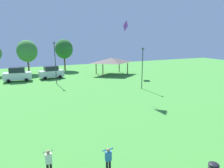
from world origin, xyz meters
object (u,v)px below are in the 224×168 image
object	(u,v)px
kite_flying_3	(126,26)
light_post_0	(55,61)
park_pavilion	(112,60)
treeline_tree_3	(64,49)
parked_car_second_from_left	(51,72)
parked_car_leftmost	(17,75)
person_standing_mid_field	(108,159)
light_post_1	(142,66)
person_standing_near_foreground	(49,161)
treeline_tree_2	(27,51)

from	to	relation	value
kite_flying_3	light_post_0	world-z (taller)	kite_flying_3
park_pavilion	treeline_tree_3	size ratio (longest dim) A/B	0.98
light_post_0	treeline_tree_3	size ratio (longest dim) A/B	0.95
treeline_tree_3	parked_car_second_from_left	bearing A→B (deg)	-115.84
parked_car_leftmost	light_post_0	size ratio (longest dim) A/B	0.69
person_standing_mid_field	light_post_1	xyz separation A→B (m)	(12.63, 16.19, 2.67)
person_standing_near_foreground	treeline_tree_2	size ratio (longest dim) A/B	0.23
person_standing_near_foreground	light_post_0	bearing A→B (deg)	58.78
light_post_0	light_post_1	distance (m)	14.69
light_post_0	park_pavilion	bearing A→B (deg)	19.67
light_post_1	treeline_tree_2	size ratio (longest dim) A/B	0.86
kite_flying_3	park_pavilion	world-z (taller)	kite_flying_3
park_pavilion	light_post_1	xyz separation A→B (m)	(-0.88, -13.47, 0.49)
park_pavilion	light_post_1	bearing A→B (deg)	-93.73
light_post_1	person_standing_mid_field	bearing A→B (deg)	-127.96
parked_car_second_from_left	treeline_tree_3	world-z (taller)	treeline_tree_3
treeline_tree_2	parked_car_leftmost	bearing A→B (deg)	-105.15
light_post_1	treeline_tree_3	xyz separation A→B (m)	(-7.24, 23.44, 1.57)
person_standing_mid_field	kite_flying_3	xyz separation A→B (m)	(16.22, 28.60, 9.34)
person_standing_near_foreground	parked_car_second_from_left	bearing A→B (deg)	60.76
person_standing_mid_field	light_post_1	bearing A→B (deg)	37.47
parked_car_second_from_left	person_standing_mid_field	bearing A→B (deg)	-99.04
light_post_1	kite_flying_3	bearing A→B (deg)	73.85
parked_car_leftmost	light_post_1	xyz separation A→B (m)	(17.71, -13.95, 2.31)
parked_car_second_from_left	person_standing_near_foreground	bearing A→B (deg)	-105.34
light_post_1	treeline_tree_2	distance (m)	26.98
person_standing_mid_field	park_pavilion	distance (m)	32.66
person_standing_near_foreground	treeline_tree_3	bearing A→B (deg)	56.21
kite_flying_3	park_pavilion	size ratio (longest dim) A/B	0.29
kite_flying_3	parked_car_leftmost	bearing A→B (deg)	175.88
parked_car_second_from_left	treeline_tree_2	distance (m)	9.46
parked_car_leftmost	parked_car_second_from_left	world-z (taller)	parked_car_leftmost
person_standing_near_foreground	kite_flying_3	xyz separation A→B (m)	(19.44, 27.49, 9.30)
person_standing_mid_field	light_post_0	size ratio (longest dim) A/B	0.23
person_standing_mid_field	light_post_0	xyz separation A→B (m)	(1.04, 25.20, 3.06)
person_standing_near_foreground	park_pavilion	size ratio (longest dim) A/B	0.23
treeline_tree_2	light_post_0	bearing A→B (deg)	-73.18
kite_flying_3	parked_car_leftmost	xyz separation A→B (m)	(-21.30, 1.53, -8.98)
park_pavilion	treeline_tree_2	world-z (taller)	treeline_tree_2
parked_car_second_from_left	park_pavilion	distance (m)	12.75
person_standing_mid_field	parked_car_leftmost	xyz separation A→B (m)	(-5.08, 30.14, 0.36)
person_standing_mid_field	treeline_tree_2	size ratio (longest dim) A/B	0.22
person_standing_near_foreground	parked_car_second_from_left	size ratio (longest dim) A/B	0.35
kite_flying_3	park_pavilion	bearing A→B (deg)	158.75
kite_flying_3	parked_car_second_from_left	distance (m)	17.87
kite_flying_3	parked_car_second_from_left	bearing A→B (deg)	173.25
parked_car_second_from_left	light_post_1	size ratio (longest dim) A/B	0.75
person_standing_mid_field	parked_car_second_from_left	bearing A→B (deg)	73.69
parked_car_second_from_left	light_post_1	bearing A→B (deg)	-57.86
person_standing_near_foreground	light_post_1	bearing A→B (deg)	22.37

